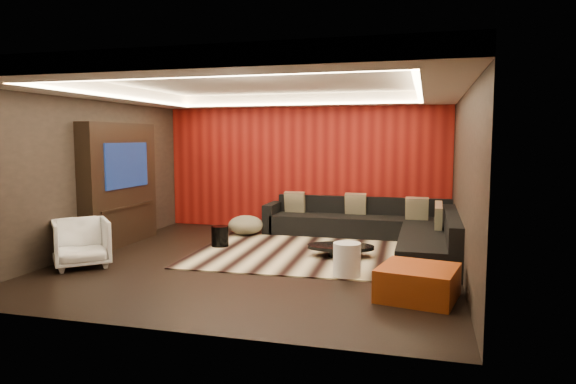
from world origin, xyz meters
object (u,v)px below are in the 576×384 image
(white_side_table, at_px, (347,260))
(sectional_sofa, at_px, (382,230))
(orange_ottoman, at_px, (418,283))
(drum_stool, at_px, (220,236))
(armchair, at_px, (81,243))
(coffee_table, at_px, (340,251))

(white_side_table, height_order, sectional_sofa, sectional_sofa)
(white_side_table, height_order, orange_ottoman, white_side_table)
(drum_stool, bearing_deg, orange_ottoman, -31.31)
(armchair, relative_size, sectional_sofa, 0.22)
(coffee_table, distance_m, sectional_sofa, 1.37)
(white_side_table, distance_m, orange_ottoman, 1.22)
(armchair, xyz_separation_m, sectional_sofa, (4.23, 2.85, -0.10))
(white_side_table, bearing_deg, orange_ottoman, -37.07)
(coffee_table, bearing_deg, sectional_sofa, 65.76)
(coffee_table, distance_m, armchair, 4.02)
(drum_stool, bearing_deg, armchair, -128.99)
(white_side_table, distance_m, armchair, 3.98)
(coffee_table, height_order, orange_ottoman, orange_ottoman)
(drum_stool, distance_m, white_side_table, 2.82)
(drum_stool, bearing_deg, sectional_sofa, 20.29)
(drum_stool, height_order, orange_ottoman, orange_ottoman)
(coffee_table, xyz_separation_m, armchair, (-3.68, -1.61, 0.25))
(drum_stool, bearing_deg, coffee_table, -5.78)
(sectional_sofa, bearing_deg, coffee_table, -114.24)
(coffee_table, height_order, armchair, armchair)
(drum_stool, xyz_separation_m, orange_ottoman, (3.45, -2.10, -0.00))
(drum_stool, xyz_separation_m, white_side_table, (2.47, -1.36, 0.04))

